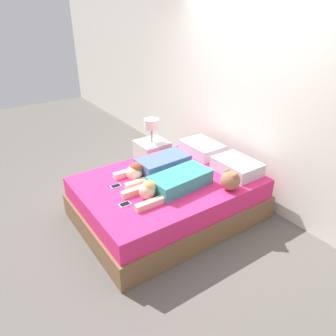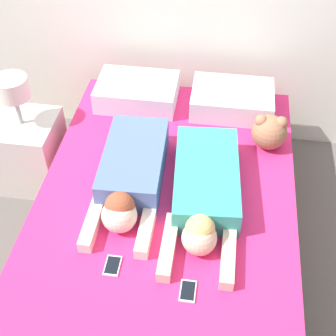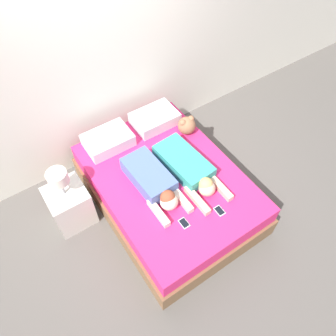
# 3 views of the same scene
# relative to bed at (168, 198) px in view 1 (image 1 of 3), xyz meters

# --- Properties ---
(ground_plane) EXTENTS (12.00, 12.00, 0.00)m
(ground_plane) POSITION_rel_bed_xyz_m (0.00, 0.00, -0.26)
(ground_plane) COLOR #5B5651
(wall_back) EXTENTS (12.00, 0.06, 2.60)m
(wall_back) POSITION_rel_bed_xyz_m (0.00, 1.21, 1.04)
(wall_back) COLOR silver
(wall_back) RESTS_ON ground_plane
(bed) EXTENTS (1.54, 2.11, 0.53)m
(bed) POSITION_rel_bed_xyz_m (0.00, 0.00, 0.00)
(bed) COLOR brown
(bed) RESTS_ON ground_plane
(pillow_head_left) EXTENTS (0.56, 0.39, 0.16)m
(pillow_head_left) POSITION_rel_bed_xyz_m (-0.33, 0.80, 0.35)
(pillow_head_left) COLOR silver
(pillow_head_left) RESTS_ON bed
(pillow_head_right) EXTENTS (0.56, 0.39, 0.16)m
(pillow_head_right) POSITION_rel_bed_xyz_m (0.33, 0.80, 0.35)
(pillow_head_right) COLOR silver
(pillow_head_right) RESTS_ON bed
(person_left) EXTENTS (0.37, 0.93, 0.22)m
(person_left) POSITION_rel_bed_xyz_m (-0.21, -0.03, 0.36)
(person_left) COLOR #4C66A5
(person_left) RESTS_ON bed
(person_right) EXTENTS (0.41, 1.03, 0.21)m
(person_right) POSITION_rel_bed_xyz_m (0.22, -0.09, 0.36)
(person_right) COLOR teal
(person_right) RESTS_ON bed
(cell_phone_left) EXTENTS (0.08, 0.12, 0.01)m
(cell_phone_left) POSITION_rel_bed_xyz_m (-0.20, -0.59, 0.28)
(cell_phone_left) COLOR silver
(cell_phone_left) RESTS_ON bed
(cell_phone_right) EXTENTS (0.08, 0.12, 0.01)m
(cell_phone_right) POSITION_rel_bed_xyz_m (0.19, -0.68, 0.28)
(cell_phone_right) COLOR silver
(cell_phone_right) RESTS_ON bed
(plush_toy) EXTENTS (0.22, 0.22, 0.23)m
(plush_toy) POSITION_rel_bed_xyz_m (0.58, 0.45, 0.39)
(plush_toy) COLOR #996647
(plush_toy) RESTS_ON bed
(nightstand) EXTENTS (0.44, 0.44, 0.89)m
(nightstand) POSITION_rel_bed_xyz_m (-1.07, 0.44, 0.04)
(nightstand) COLOR beige
(nightstand) RESTS_ON ground_plane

